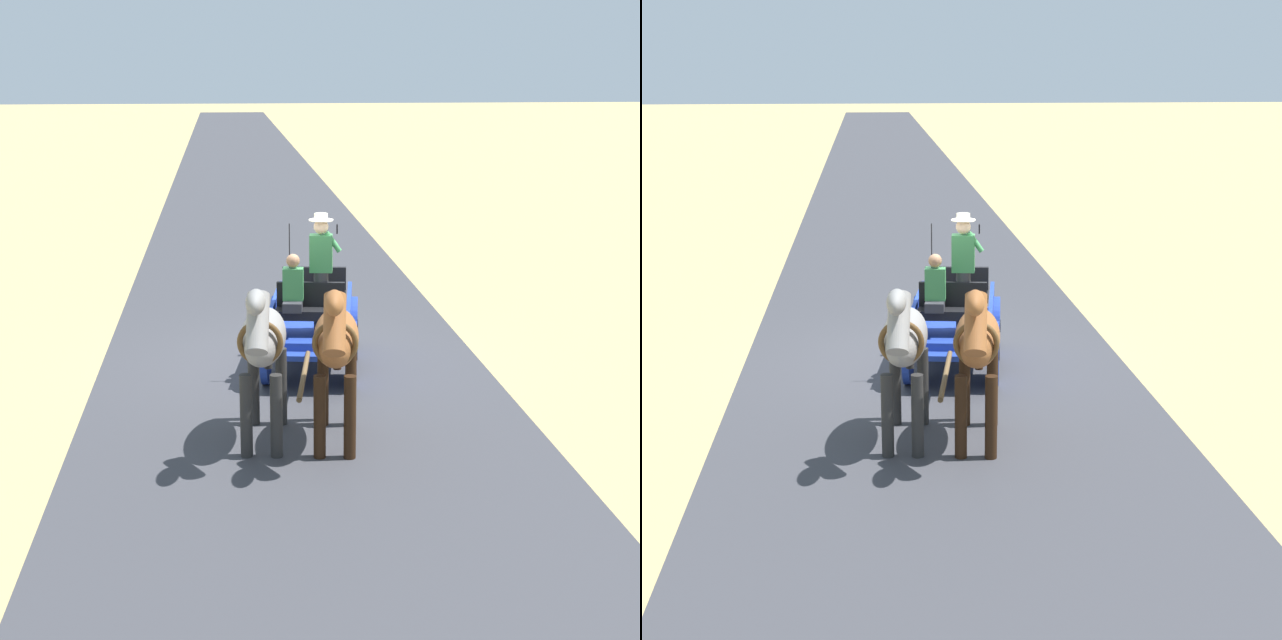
{
  "view_description": "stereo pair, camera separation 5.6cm",
  "coord_description": "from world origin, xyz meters",
  "views": [
    {
      "loc": [
        1.03,
        14.7,
        4.65
      ],
      "look_at": [
        -0.3,
        1.57,
        1.1
      ],
      "focal_mm": 53.9,
      "sensor_mm": 36.0,
      "label": 1
    },
    {
      "loc": [
        0.97,
        14.71,
        4.65
      ],
      "look_at": [
        -0.3,
        1.57,
        1.1
      ],
      "focal_mm": 53.9,
      "sensor_mm": 36.0,
      "label": 2
    }
  ],
  "objects": [
    {
      "name": "horse_near_side",
      "position": [
        -0.3,
        3.51,
        1.32
      ],
      "size": [
        0.77,
        2.15,
        2.21
      ],
      "color": "brown",
      "rests_on": "ground"
    },
    {
      "name": "ground_plane",
      "position": [
        0.0,
        0.0,
        0.0
      ],
      "size": [
        200.0,
        200.0,
        0.0
      ],
      "primitive_type": "plane",
      "color": "tan"
    },
    {
      "name": "horse_drawn_carriage",
      "position": [
        -0.29,
        0.45,
        0.82
      ],
      "size": [
        1.74,
        4.51,
        2.5
      ],
      "color": "#1E3899",
      "rests_on": "ground"
    },
    {
      "name": "road_surface",
      "position": [
        0.0,
        0.0,
        0.0
      ],
      "size": [
        6.05,
        160.0,
        0.01
      ],
      "primitive_type": "cube",
      "color": "#38383D",
      "rests_on": "ground"
    },
    {
      "name": "horse_off_side",
      "position": [
        0.59,
        3.38,
        1.32
      ],
      "size": [
        0.74,
        2.14,
        2.21
      ],
      "color": "gray",
      "rests_on": "ground"
    }
  ]
}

